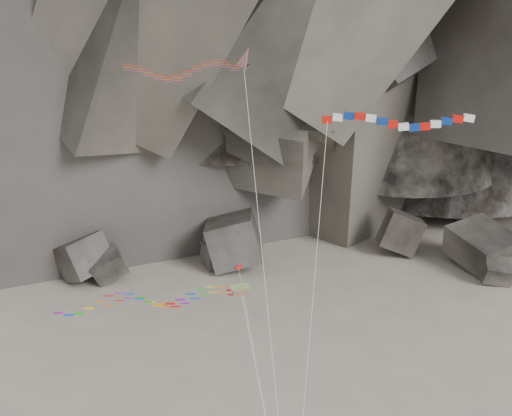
{
  "coord_description": "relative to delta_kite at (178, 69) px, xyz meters",
  "views": [
    {
      "loc": [
        -2.67,
        -43.37,
        34.75
      ],
      "look_at": [
        1.45,
        6.0,
        18.61
      ],
      "focal_mm": 45.0,
      "sensor_mm": 36.0,
      "label": 1
    }
  ],
  "objects": [
    {
      "name": "delta_kite",
      "position": [
        0.0,
        0.0,
        0.0
      ],
      "size": [
        10.79,
        16.16,
        30.13
      ],
      "rotation": [
        0.0,
        0.0,
        0.37
      ],
      "color": "red",
      "rests_on": "ground"
    },
    {
      "name": "pennant_kite",
      "position": [
        4.56,
        -5.19,
        -17.61
      ],
      "size": [
        2.79,
        13.17,
        14.34
      ],
      "rotation": [
        0.0,
        0.0,
        0.54
      ],
      "color": "red",
      "rests_on": "ground"
    },
    {
      "name": "banner_kite",
      "position": [
        15.02,
        -3.61,
        -3.43
      ],
      "size": [
        13.71,
        13.26,
        25.89
      ],
      "rotation": [
        0.0,
        0.0,
        -0.21
      ],
      "color": "red",
      "rests_on": "ground"
    },
    {
      "name": "boulder_field",
      "position": [
        14.03,
        32.51,
        -27.64
      ],
      "size": [
        61.54,
        15.35,
        8.09
      ],
      "color": "#47423F",
      "rests_on": "ground"
    },
    {
      "name": "parafoil_kite",
      "position": [
        -3.07,
        -3.98,
        -15.98
      ],
      "size": [
        16.43,
        11.75,
        13.71
      ],
      "rotation": [
        0.0,
        0.0,
        0.06
      ],
      "color": "#D8FE0E",
      "rests_on": "ground"
    }
  ]
}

